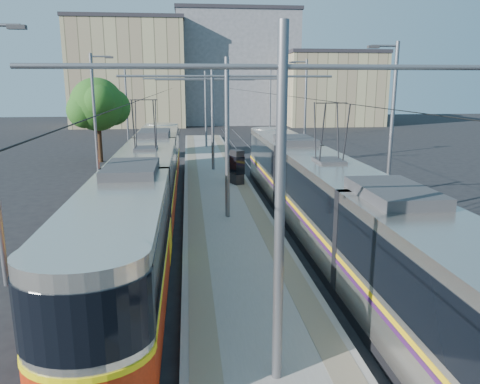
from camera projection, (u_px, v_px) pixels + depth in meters
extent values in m
plane|color=black|center=(251.00, 302.00, 13.62)|extent=(160.00, 160.00, 0.00)
cube|color=gray|center=(216.00, 180.00, 30.03)|extent=(4.00, 50.00, 0.30)
cube|color=gray|center=(193.00, 178.00, 29.84)|extent=(0.70, 50.00, 0.01)
cube|color=gray|center=(238.00, 177.00, 30.15)|extent=(0.70, 50.00, 0.01)
cube|color=gray|center=(148.00, 183.00, 29.60)|extent=(0.07, 70.00, 0.03)
cube|color=gray|center=(171.00, 183.00, 29.76)|extent=(0.07, 70.00, 0.03)
cube|color=gray|center=(260.00, 181.00, 30.37)|extent=(0.07, 70.00, 0.03)
cube|color=gray|center=(282.00, 180.00, 30.53)|extent=(0.07, 70.00, 0.03)
cube|color=silver|center=(107.00, 372.00, 10.32)|extent=(1.20, 5.00, 0.01)
cube|color=black|center=(149.00, 216.00, 21.73)|extent=(2.30, 28.11, 0.40)
cube|color=beige|center=(147.00, 181.00, 21.35)|extent=(2.40, 26.51, 2.90)
cube|color=black|center=(147.00, 170.00, 21.24)|extent=(2.43, 26.51, 1.30)
cube|color=yellow|center=(148.00, 190.00, 21.44)|extent=(2.43, 26.51, 0.12)
cube|color=#AF250A|center=(148.00, 200.00, 21.56)|extent=(2.42, 26.51, 1.10)
cube|color=#2D2D30|center=(146.00, 146.00, 20.99)|extent=(1.68, 3.00, 0.30)
cube|color=black|center=(326.00, 239.00, 18.44)|extent=(2.30, 28.23, 0.40)
cube|color=#B2ADA3|center=(327.00, 199.00, 18.07)|extent=(2.40, 26.63, 2.90)
cube|color=black|center=(328.00, 186.00, 17.95)|extent=(2.43, 26.63, 1.30)
cube|color=yellow|center=(327.00, 209.00, 18.16)|extent=(2.43, 26.63, 0.12)
cube|color=#3D154B|center=(327.00, 213.00, 18.19)|extent=(2.43, 26.63, 0.10)
cube|color=#2D2D30|center=(329.00, 158.00, 17.70)|extent=(1.68, 3.00, 0.30)
cylinder|color=slate|center=(280.00, 214.00, 8.88)|extent=(0.20, 0.20, 7.00)
cylinder|color=slate|center=(283.00, 67.00, 8.26)|extent=(9.20, 0.10, 0.10)
cylinder|color=slate|center=(227.00, 140.00, 20.49)|extent=(0.20, 0.20, 7.00)
cylinder|color=slate|center=(227.00, 76.00, 19.88)|extent=(9.20, 0.10, 0.10)
cylinder|color=slate|center=(213.00, 119.00, 32.11)|extent=(0.20, 0.20, 7.00)
cylinder|color=slate|center=(212.00, 79.00, 31.49)|extent=(9.20, 0.10, 0.10)
cylinder|color=slate|center=(206.00, 109.00, 43.72)|extent=(0.20, 0.20, 7.00)
cylinder|color=slate|center=(205.00, 80.00, 43.11)|extent=(9.20, 0.10, 0.10)
cylinder|color=black|center=(156.00, 94.00, 28.42)|extent=(0.02, 70.00, 0.02)
cylinder|color=black|center=(272.00, 94.00, 29.19)|extent=(0.02, 70.00, 0.02)
cube|color=#2D2D30|center=(17.00, 27.00, 13.10)|extent=(0.50, 0.22, 0.12)
cylinder|color=slate|center=(95.00, 119.00, 29.32)|extent=(0.18, 0.18, 8.00)
cube|color=#2D2D30|center=(109.00, 57.00, 28.59)|extent=(0.50, 0.22, 0.12)
cylinder|color=slate|center=(127.00, 107.00, 44.81)|extent=(0.18, 0.18, 8.00)
cube|color=#2D2D30|center=(136.00, 66.00, 44.07)|extent=(0.50, 0.22, 0.12)
cylinder|color=slate|center=(391.00, 133.00, 21.25)|extent=(0.18, 0.18, 8.00)
cube|color=#2D2D30|center=(373.00, 47.00, 20.28)|extent=(0.50, 0.22, 0.12)
cylinder|color=slate|center=(305.00, 112.00, 36.74)|extent=(0.18, 0.18, 8.00)
cube|color=#2D2D30|center=(293.00, 62.00, 35.77)|extent=(0.50, 0.22, 0.12)
cylinder|color=slate|center=(270.00, 103.00, 52.22)|extent=(0.18, 0.18, 8.00)
cube|color=#2D2D30|center=(261.00, 69.00, 51.25)|extent=(0.50, 0.22, 0.12)
cube|color=black|center=(237.00, 167.00, 27.94)|extent=(0.82, 1.02, 2.04)
cube|color=black|center=(237.00, 165.00, 27.91)|extent=(0.87, 1.07, 1.07)
cylinder|color=#382314|center=(100.00, 145.00, 37.42)|extent=(0.38, 0.38, 2.76)
sphere|color=#154B17|center=(97.00, 104.00, 36.69)|extent=(4.15, 4.15, 4.15)
sphere|color=#154B17|center=(112.00, 107.00, 37.53)|extent=(2.94, 2.94, 2.94)
cube|color=tan|center=(130.00, 75.00, 68.94)|extent=(16.00, 12.00, 14.73)
cube|color=#262328|center=(127.00, 20.00, 67.20)|extent=(16.32, 12.24, 0.50)
cube|color=gray|center=(235.00, 70.00, 74.33)|extent=(18.00, 14.00, 16.47)
cube|color=#262328|center=(235.00, 13.00, 72.40)|extent=(18.36, 14.28, 0.50)
cube|color=tan|center=(331.00, 90.00, 70.72)|extent=(14.00, 10.00, 10.33)
cube|color=#262328|center=(333.00, 53.00, 69.49)|extent=(14.28, 10.20, 0.50)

